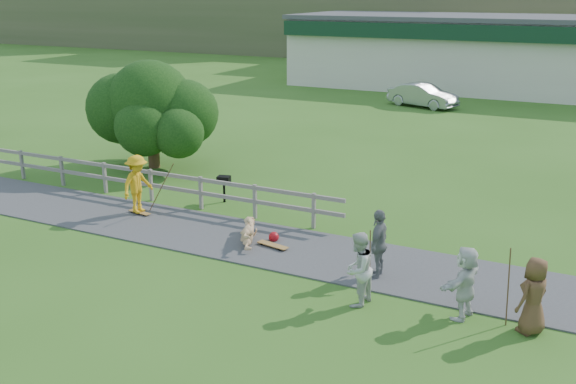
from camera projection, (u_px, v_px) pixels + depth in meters
name	position (u px, v px, depth m)	size (l,w,h in m)	color
ground	(196.00, 256.00, 17.27)	(260.00, 260.00, 0.00)	#33611B
path	(225.00, 236.00, 18.55)	(34.00, 3.00, 0.04)	#3B3B3D
fence	(136.00, 178.00, 21.81)	(15.05, 0.10, 1.10)	#615B55
strip_mall	(523.00, 53.00, 44.74)	(32.50, 10.75, 5.10)	beige
skater_rider	(138.00, 187.00, 20.10)	(1.20, 0.69, 1.85)	gold
skater_fallen	(249.00, 231.00, 18.07)	(1.82, 0.44, 0.66)	tan
spectator_a	(358.00, 269.00, 14.34)	(0.84, 0.66, 1.73)	beige
spectator_b	(379.00, 244.00, 15.72)	(1.04, 0.43, 1.77)	slate
spectator_c	(534.00, 296.00, 13.17)	(0.81, 0.53, 1.66)	brown
spectator_d	(465.00, 283.00, 13.79)	(1.53, 0.49, 1.65)	silver
car_silver	(423.00, 95.00, 38.92)	(1.50, 4.29, 1.41)	#94989B
tree	(152.00, 122.00, 25.32)	(5.34, 5.34, 3.66)	black
bbq	(224.00, 189.00, 21.48)	(0.42, 0.32, 0.91)	black
longboard_rider	(140.00, 213.00, 20.37)	(0.83, 0.20, 0.09)	olive
longboard_fallen	(273.00, 247.00, 17.73)	(0.95, 0.23, 0.11)	olive
helmet	(274.00, 237.00, 18.18)	(0.29, 0.29, 0.29)	#AB0E15
pole_rider	(161.00, 183.00, 20.17)	(0.03, 0.03, 2.03)	brown
pole_spec_left	(370.00, 266.00, 14.56)	(0.03, 0.03, 1.71)	brown
pole_spec_right	(508.00, 287.00, 13.43)	(0.03, 0.03, 1.77)	brown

